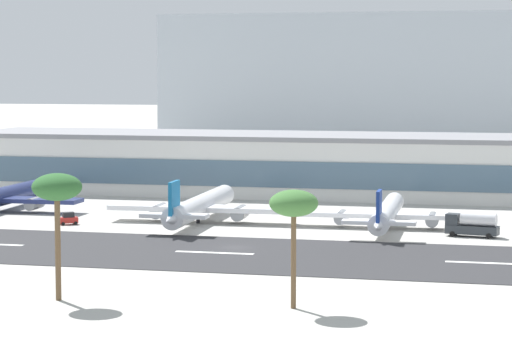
{
  "coord_description": "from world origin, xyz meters",
  "views": [
    {
      "loc": [
        41.98,
        -165.44,
        26.94
      ],
      "look_at": [
        -5.85,
        39.56,
        8.39
      ],
      "focal_mm": 79.14,
      "sensor_mm": 36.0,
      "label": 1
    }
  ],
  "objects_px": {
    "airliner_blue_tail_gate_1": "(198,207)",
    "service_baggage_tug_1": "(68,219)",
    "service_fuel_truck_0": "(472,224)",
    "palm_tree_2": "(57,190)",
    "airliner_navy_tail_gate_2": "(386,214)",
    "distant_hotel_block": "(393,85)",
    "terminal_building": "(336,165)",
    "palm_tree_0": "(294,205)"
  },
  "relations": [
    {
      "from": "distant_hotel_block",
      "to": "service_baggage_tug_1",
      "type": "bearing_deg",
      "value": -101.99
    },
    {
      "from": "terminal_building",
      "to": "service_baggage_tug_1",
      "type": "distance_m",
      "value": 69.9
    },
    {
      "from": "service_baggage_tug_1",
      "to": "palm_tree_2",
      "type": "height_order",
      "value": "palm_tree_2"
    },
    {
      "from": "terminal_building",
      "to": "airliner_navy_tail_gate_2",
      "type": "relative_size",
      "value": 4.2
    },
    {
      "from": "palm_tree_0",
      "to": "terminal_building",
      "type": "bearing_deg",
      "value": 96.81
    },
    {
      "from": "airliner_navy_tail_gate_2",
      "to": "service_baggage_tug_1",
      "type": "xyz_separation_m",
      "value": [
        -55.2,
        -7.36,
        -1.53
      ]
    },
    {
      "from": "terminal_building",
      "to": "service_baggage_tug_1",
      "type": "height_order",
      "value": "terminal_building"
    },
    {
      "from": "service_fuel_truck_0",
      "to": "palm_tree_2",
      "type": "height_order",
      "value": "palm_tree_2"
    },
    {
      "from": "airliner_navy_tail_gate_2",
      "to": "service_baggage_tug_1",
      "type": "relative_size",
      "value": 10.96
    },
    {
      "from": "terminal_building",
      "to": "airliner_blue_tail_gate_1",
      "type": "xyz_separation_m",
      "value": [
        -16.48,
        -51.07,
        -3.76
      ]
    },
    {
      "from": "airliner_navy_tail_gate_2",
      "to": "service_fuel_truck_0",
      "type": "bearing_deg",
      "value": -114.34
    },
    {
      "from": "service_baggage_tug_1",
      "to": "palm_tree_2",
      "type": "xyz_separation_m",
      "value": [
        24.45,
        -61.88,
        12.05
      ]
    },
    {
      "from": "airliner_blue_tail_gate_1",
      "to": "airliner_navy_tail_gate_2",
      "type": "relative_size",
      "value": 1.11
    },
    {
      "from": "palm_tree_2",
      "to": "distant_hotel_block",
      "type": "bearing_deg",
      "value": 86.84
    },
    {
      "from": "distant_hotel_block",
      "to": "palm_tree_2",
      "type": "xyz_separation_m",
      "value": [
        -13.22,
        -239.33,
        -9.52
      ]
    },
    {
      "from": "distant_hotel_block",
      "to": "service_fuel_truck_0",
      "type": "distance_m",
      "value": 180.32
    },
    {
      "from": "distant_hotel_block",
      "to": "service_baggage_tug_1",
      "type": "height_order",
      "value": "distant_hotel_block"
    },
    {
      "from": "terminal_building",
      "to": "palm_tree_0",
      "type": "xyz_separation_m",
      "value": [
        14.13,
        -118.35,
        5.18
      ]
    },
    {
      "from": "service_fuel_truck_0",
      "to": "palm_tree_0",
      "type": "bearing_deg",
      "value": 84.42
    },
    {
      "from": "airliner_navy_tail_gate_2",
      "to": "palm_tree_0",
      "type": "height_order",
      "value": "palm_tree_0"
    },
    {
      "from": "terminal_building",
      "to": "service_fuel_truck_0",
      "type": "bearing_deg",
      "value": -60.94
    },
    {
      "from": "service_fuel_truck_0",
      "to": "distant_hotel_block",
      "type": "bearing_deg",
      "value": -69.25
    },
    {
      "from": "service_fuel_truck_0",
      "to": "palm_tree_0",
      "type": "relative_size",
      "value": 0.65
    },
    {
      "from": "terminal_building",
      "to": "distant_hotel_block",
      "type": "bearing_deg",
      "value": 90.27
    },
    {
      "from": "service_baggage_tug_1",
      "to": "airliner_blue_tail_gate_1",
      "type": "bearing_deg",
      "value": -16.32
    },
    {
      "from": "palm_tree_2",
      "to": "terminal_building",
      "type": "bearing_deg",
      "value": 83.45
    },
    {
      "from": "airliner_navy_tail_gate_2",
      "to": "palm_tree_0",
      "type": "relative_size",
      "value": 2.85
    },
    {
      "from": "terminal_building",
      "to": "palm_tree_0",
      "type": "height_order",
      "value": "palm_tree_0"
    },
    {
      "from": "terminal_building",
      "to": "airliner_navy_tail_gate_2",
      "type": "height_order",
      "value": "terminal_building"
    },
    {
      "from": "airliner_blue_tail_gate_1",
      "to": "palm_tree_0",
      "type": "height_order",
      "value": "palm_tree_0"
    },
    {
      "from": "airliner_blue_tail_gate_1",
      "to": "service_fuel_truck_0",
      "type": "bearing_deg",
      "value": -98.56
    },
    {
      "from": "airliner_blue_tail_gate_1",
      "to": "airliner_navy_tail_gate_2",
      "type": "distance_m",
      "value": 33.44
    },
    {
      "from": "terminal_building",
      "to": "airliner_blue_tail_gate_1",
      "type": "bearing_deg",
      "value": -107.88
    },
    {
      "from": "palm_tree_0",
      "to": "palm_tree_2",
      "type": "distance_m",
      "value": 28.0
    },
    {
      "from": "service_baggage_tug_1",
      "to": "distant_hotel_block",
      "type": "bearing_deg",
      "value": 43.42
    },
    {
      "from": "palm_tree_2",
      "to": "service_fuel_truck_0",
      "type": "bearing_deg",
      "value": 54.23
    },
    {
      "from": "terminal_building",
      "to": "service_fuel_truck_0",
      "type": "height_order",
      "value": "terminal_building"
    },
    {
      "from": "airliner_blue_tail_gate_1",
      "to": "service_baggage_tug_1",
      "type": "distance_m",
      "value": 22.99
    },
    {
      "from": "terminal_building",
      "to": "palm_tree_0",
      "type": "relative_size",
      "value": 11.99
    },
    {
      "from": "airliner_blue_tail_gate_1",
      "to": "distant_hotel_block",
      "type": "bearing_deg",
      "value": -6.86
    },
    {
      "from": "terminal_building",
      "to": "airliner_navy_tail_gate_2",
      "type": "bearing_deg",
      "value": -71.57
    },
    {
      "from": "terminal_building",
      "to": "distant_hotel_block",
      "type": "xyz_separation_m",
      "value": [
        -0.56,
        119.2,
        15.99
      ]
    }
  ]
}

